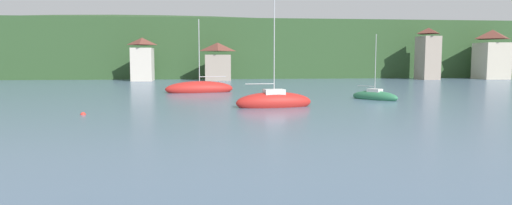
# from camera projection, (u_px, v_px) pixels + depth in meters

# --- Properties ---
(wooded_hillside) EXTENTS (352.00, 70.52, 25.49)m
(wooded_hillside) POSITION_uv_depth(u_px,v_px,m) (177.00, 55.00, 125.31)
(wooded_hillside) COLOR #2D4C28
(wooded_hillside) RESTS_ON ground_plane
(shore_building_west) EXTENTS (3.88, 4.58, 7.78)m
(shore_building_west) POSITION_uv_depth(u_px,v_px,m) (142.00, 60.00, 79.55)
(shore_building_west) COLOR beige
(shore_building_west) RESTS_ON ground_plane
(shore_building_westcentral) EXTENTS (4.87, 4.71, 6.97)m
(shore_building_westcentral) POSITION_uv_depth(u_px,v_px,m) (218.00, 62.00, 81.14)
(shore_building_westcentral) COLOR gray
(shore_building_westcentral) RESTS_ON ground_plane
(shore_building_central) EXTENTS (3.47, 4.56, 9.99)m
(shore_building_central) POSITION_uv_depth(u_px,v_px,m) (428.00, 54.00, 85.41)
(shore_building_central) COLOR gray
(shore_building_central) RESTS_ON ground_plane
(shore_building_eastcentral) EXTENTS (5.43, 5.48, 9.74)m
(shore_building_eastcentral) POSITION_uv_depth(u_px,v_px,m) (492.00, 55.00, 87.36)
(shore_building_eastcentral) COLOR #BCB29E
(shore_building_eastcentral) RESTS_ON ground_plane
(sailboat_far_0) EXTENTS (6.46, 2.69, 10.00)m
(sailboat_far_0) POSITION_uv_depth(u_px,v_px,m) (274.00, 102.00, 35.40)
(sailboat_far_0) COLOR red
(sailboat_far_0) RESTS_ON ground_plane
(sailboat_far_2) EXTENTS (4.03, 4.73, 6.52)m
(sailboat_far_2) POSITION_uv_depth(u_px,v_px,m) (375.00, 96.00, 42.02)
(sailboat_far_2) COLOR #2D754C
(sailboat_far_2) RESTS_ON ground_plane
(sailboat_far_8) EXTENTS (8.26, 3.78, 8.96)m
(sailboat_far_8) POSITION_uv_depth(u_px,v_px,m) (200.00, 89.00, 51.45)
(sailboat_far_8) COLOR red
(sailboat_far_8) RESTS_ON ground_plane
(mooring_buoy_far) EXTENTS (0.37, 0.37, 0.37)m
(mooring_buoy_far) POSITION_uv_depth(u_px,v_px,m) (83.00, 115.00, 30.37)
(mooring_buoy_far) COLOR red
(mooring_buoy_far) RESTS_ON ground_plane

